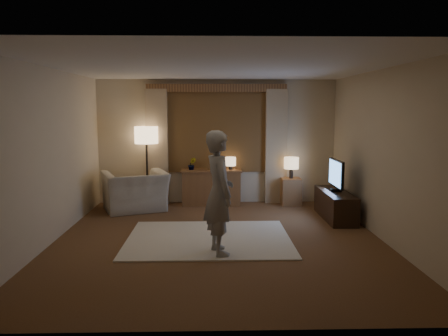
{
  "coord_description": "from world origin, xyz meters",
  "views": [
    {
      "loc": [
        -0.09,
        -6.47,
        2.01
      ],
      "look_at": [
        0.1,
        0.6,
        1.03
      ],
      "focal_mm": 35.0,
      "sensor_mm": 36.0,
      "label": 1
    }
  ],
  "objects_px": {
    "sideboard": "(211,188)",
    "armchair": "(135,191)",
    "side_table": "(291,191)",
    "person": "(219,193)",
    "tv_stand": "(335,205)"
  },
  "relations": [
    {
      "from": "sideboard",
      "to": "armchair",
      "type": "height_order",
      "value": "armchair"
    },
    {
      "from": "side_table",
      "to": "person",
      "type": "relative_size",
      "value": 0.33
    },
    {
      "from": "armchair",
      "to": "side_table",
      "type": "relative_size",
      "value": 2.11
    },
    {
      "from": "armchair",
      "to": "sideboard",
      "type": "bearing_deg",
      "value": 176.2
    },
    {
      "from": "sideboard",
      "to": "tv_stand",
      "type": "xyz_separation_m",
      "value": [
        2.27,
        -1.22,
        -0.1
      ]
    },
    {
      "from": "side_table",
      "to": "tv_stand",
      "type": "relative_size",
      "value": 0.4
    },
    {
      "from": "armchair",
      "to": "tv_stand",
      "type": "height_order",
      "value": "armchair"
    },
    {
      "from": "sideboard",
      "to": "side_table",
      "type": "relative_size",
      "value": 2.14
    },
    {
      "from": "tv_stand",
      "to": "person",
      "type": "height_order",
      "value": "person"
    },
    {
      "from": "armchair",
      "to": "person",
      "type": "height_order",
      "value": "person"
    },
    {
      "from": "sideboard",
      "to": "person",
      "type": "distance_m",
      "value": 3.18
    },
    {
      "from": "side_table",
      "to": "person",
      "type": "distance_m",
      "value": 3.51
    },
    {
      "from": "side_table",
      "to": "person",
      "type": "xyz_separation_m",
      "value": [
        -1.55,
        -3.09,
        0.59
      ]
    },
    {
      "from": "side_table",
      "to": "tv_stand",
      "type": "bearing_deg",
      "value": -62.67
    },
    {
      "from": "sideboard",
      "to": "person",
      "type": "relative_size",
      "value": 0.71
    }
  ]
}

